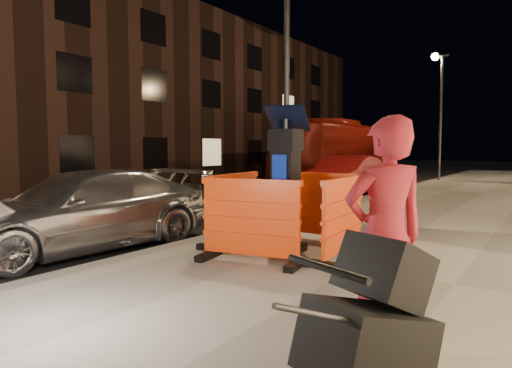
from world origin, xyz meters
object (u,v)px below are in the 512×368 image
Objects in this scene: barrier_back at (313,206)px; barrier_front at (250,221)px; car_red at (346,197)px; bus_doubledecker at (337,179)px; parking_kiosk at (285,183)px; car_silver at (83,250)px; barrier_kerbside at (236,208)px; barrier_bldgside at (343,218)px; stroller at (367,335)px; man at (385,237)px.

barrier_front is at bearing -91.91° from barrier_back.
barrier_front is 10.28m from car_red.
bus_doubledecker reaches higher than barrier_front.
parking_kiosk is 0.18× the size of bus_doubledecker.
parking_kiosk is at bearing 29.32° from car_silver.
barrier_back reaches higher than car_red.
bus_doubledecker reaches higher than barrier_kerbside.
barrier_bldgside is at bearing -69.07° from bus_doubledecker.
bus_doubledecker is at bearing 106.34° from parking_kiosk.
barrier_front reaches higher than car_red.
barrier_kerbside is 9.14m from car_red.
barrier_front reaches higher than stroller.
barrier_back is 0.34× the size of car_red.
parking_kiosk reaches higher than bus_doubledecker.
man reaches higher than bus_doubledecker.
barrier_back is at bearing 80.09° from barrier_front.
barrier_front is at bearing -94.91° from parking_kiosk.
stroller is (3.57, -3.59, -0.07)m from barrier_kerbside.
barrier_kerbside is (-0.95, 0.00, -0.46)m from parking_kiosk.
barrier_back is 0.32× the size of car_silver.
barrier_back reaches higher than car_silver.
parking_kiosk is at bearing -91.91° from barrier_back.
car_silver is 2.55× the size of man.
barrier_back is at bearing -51.91° from barrier_kerbside.
car_silver is at bearing -179.54° from stroller.
stroller is (9.41, -21.04, 0.66)m from bus_doubledecker.
barrier_back is 0.13× the size of bus_doubledecker.
barrier_bldgside is 0.32× the size of car_silver.
car_red is (-2.72, 9.89, -0.73)m from barrier_front.
stroller is (2.62, -2.64, -0.07)m from barrier_front.
parking_kiosk reaches higher than stroller.
parking_kiosk is 1.06m from barrier_back.
bus_doubledecker is at bearing 110.44° from barrier_back.
car_red is 0.39× the size of bus_doubledecker.
parking_kiosk reaches higher than car_silver.
stroller is at bearing 54.23° from man.
man is (5.61, -1.36, 1.06)m from car_silver.
barrier_front is 1.00× the size of barrier_kerbside.
barrier_back is 0.82× the size of man.
man is at bearing -52.85° from parking_kiosk.
car_red is (-1.77, 8.94, -0.73)m from barrier_kerbside.
car_silver is (-3.19, -2.28, -0.73)m from barrier_back.
barrier_back is 3.99m from car_silver.
barrier_bldgside is at bearing 136.71° from stroller.
barrier_front is 3.30m from car_silver.
car_silver is 5.87m from man.
barrier_back is (0.00, 1.90, 0.00)m from barrier_front.
barrier_front and barrier_back have the same top height.
barrier_back is 1.34m from barrier_bldgside.
car_silver is at bearing -162.36° from parking_kiosk.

